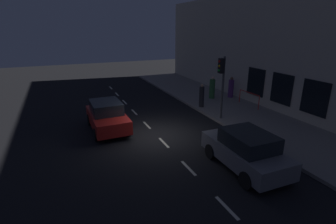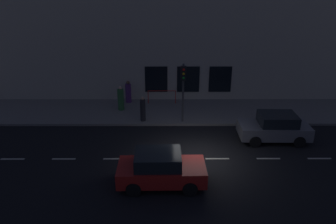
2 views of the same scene
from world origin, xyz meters
name	(u,v)px [view 2 (image 2 of 2)]	position (x,y,z in m)	size (l,w,h in m)	color
ground_plane	(198,159)	(0.00, 0.00, 0.00)	(60.00, 60.00, 0.00)	black
sidewalk	(190,111)	(6.25, 0.00, 0.07)	(4.50, 32.00, 0.15)	gray
building_facade	(189,49)	(8.80, 0.00, 3.89)	(0.65, 32.00, 7.79)	beige
lane_centre_line	(217,159)	(0.00, -1.00, 0.00)	(0.12, 27.20, 0.01)	beige
traffic_light	(183,82)	(4.28, 0.58, 2.75)	(0.47, 0.32, 3.70)	#424244
parked_car_0	(161,169)	(-2.20, 1.84, 0.79)	(1.89, 3.84, 1.58)	red
parked_car_1	(275,127)	(2.08, -4.46, 0.79)	(1.90, 3.87, 1.58)	slate
pedestrian_0	(143,110)	(4.51, 3.08, 0.89)	(0.38, 0.38, 1.61)	#232328
pedestrian_1	(128,93)	(7.91, 4.36, 0.88)	(0.53, 0.53, 1.61)	#5B2D70
pedestrian_2	(121,99)	(6.40, 4.71, 0.92)	(0.61, 0.61, 1.69)	#336B38
red_railing	(162,94)	(7.64, 1.93, 0.87)	(0.05, 2.02, 0.97)	red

